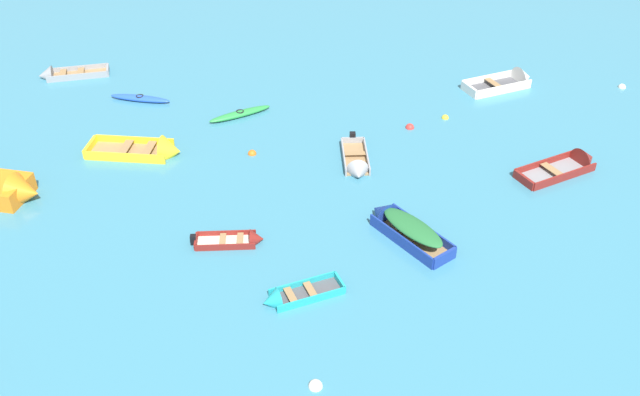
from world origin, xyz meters
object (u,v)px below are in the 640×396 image
Objects in this scene: rowboat_maroon_back_row_center at (242,240)px; mooring_buoy_between_boats_right at (315,386)px; rowboat_white_cluster_outer at (512,81)px; mooring_buoy_central at (410,128)px; kayak_blue_near_right at (140,98)px; mooring_buoy_midfield at (445,118)px; mooring_buoy_far_field at (622,87)px; mooring_buoy_near_foreground at (252,154)px; rowboat_grey_far_left at (357,166)px; kayak_green_back_row_right at (240,114)px; rowboat_yellow_near_left at (155,151)px; rowboat_turquoise_near_camera at (287,298)px; rowboat_grey_foreground_center at (59,75)px; rowboat_maroon_midfield_right at (574,164)px; rowboat_deep_blue_back_row_left at (402,225)px.

mooring_buoy_between_boats_right is at bearing -64.28° from rowboat_maroon_back_row_center.
mooring_buoy_central is at bearing -138.59° from rowboat_white_cluster_outer.
mooring_buoy_midfield is (16.79, -1.02, -0.16)m from kayak_blue_near_right.
mooring_buoy_far_field is 22.02m from mooring_buoy_near_foreground.
mooring_buoy_far_field reaches higher than mooring_buoy_midfield.
kayak_green_back_row_right is (-6.30, 4.81, -0.01)m from rowboat_grey_far_left.
rowboat_maroon_back_row_center is 12.31m from mooring_buoy_central.
rowboat_yellow_near_left is 10.19× the size of mooring_buoy_central.
kayak_blue_near_right is 22.16m from mooring_buoy_between_boats_right.
rowboat_turquoise_near_camera reaches higher than kayak_green_back_row_right.
mooring_buoy_far_field is at bearing 46.57° from rowboat_turquoise_near_camera.
mooring_buoy_between_boats_right is at bearing -95.02° from rowboat_grey_far_left.
mooring_buoy_between_boats_right is at bearing -125.97° from mooring_buoy_far_field.
rowboat_white_cluster_outer is at bearing 1.22° from rowboat_grey_foreground_center.
rowboat_grey_foreground_center is 32.93m from mooring_buoy_far_field.
mooring_buoy_central is at bearing -13.37° from rowboat_grey_foreground_center.
rowboat_maroon_midfield_right is 1.06× the size of rowboat_grey_foreground_center.
rowboat_maroon_midfield_right is 23.11m from kayak_blue_near_right.
mooring_buoy_central is at bearing -149.04° from mooring_buoy_midfield.
rowboat_grey_far_left is 13.66m from kayak_blue_near_right.
rowboat_yellow_near_left reaches higher than mooring_buoy_midfield.
rowboat_grey_foreground_center is at bearing 127.15° from mooring_buoy_between_boats_right.
rowboat_maroon_midfield_right is at bearing -38.65° from mooring_buoy_midfield.
rowboat_yellow_near_left reaches higher than rowboat_white_cluster_outer.
rowboat_grey_far_left reaches higher than mooring_buoy_between_boats_right.
mooring_buoy_midfield is (2.73, 10.05, -0.40)m from rowboat_deep_blue_back_row_left.
rowboat_maroon_midfield_right is 17.85m from mooring_buoy_between_boats_right.
mooring_buoy_far_field is (13.26, 14.33, -0.40)m from rowboat_deep_blue_back_row_left.
rowboat_yellow_near_left is 1.17× the size of rowboat_deep_blue_back_row_left.
rowboat_yellow_near_left is at bearing -179.95° from rowboat_maroon_midfield_right.
rowboat_maroon_back_row_center is at bearing -51.12° from rowboat_yellow_near_left.
mooring_buoy_central is at bearing -4.58° from kayak_green_back_row_right.
mooring_buoy_midfield is at bearing 30.96° from mooring_buoy_central.
mooring_buoy_near_foreground is 8.42m from mooring_buoy_central.
mooring_buoy_between_boats_right is at bearing -60.24° from kayak_blue_near_right.
rowboat_grey_far_left is 7.41m from rowboat_maroon_back_row_center.
rowboat_white_cluster_outer is (21.01, 3.24, 0.07)m from kayak_blue_near_right.
rowboat_yellow_near_left reaches higher than rowboat_grey_far_left.
rowboat_grey_far_left is 9.88m from rowboat_yellow_near_left.
kayak_blue_near_right is at bearing 141.76° from rowboat_deep_blue_back_row_left.
kayak_blue_near_right is 27.51m from mooring_buoy_far_field.
rowboat_grey_foreground_center is 19.79m from rowboat_maroon_back_row_center.
mooring_buoy_between_boats_right is at bearing -129.85° from rowboat_maroon_midfield_right.
rowboat_maroon_back_row_center is (-14.87, -6.57, -0.05)m from rowboat_maroon_midfield_right.
rowboat_maroon_midfield_right reaches higher than rowboat_grey_far_left.
rowboat_yellow_near_left reaches higher than mooring_buoy_far_field.
kayak_blue_near_right is 15.01m from mooring_buoy_central.
rowboat_maroon_midfield_right is at bearing 50.15° from mooring_buoy_between_boats_right.
mooring_buoy_far_field is at bearing 47.22° from rowboat_deep_blue_back_row_left.
rowboat_turquoise_near_camera is at bearing -52.95° from rowboat_yellow_near_left.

